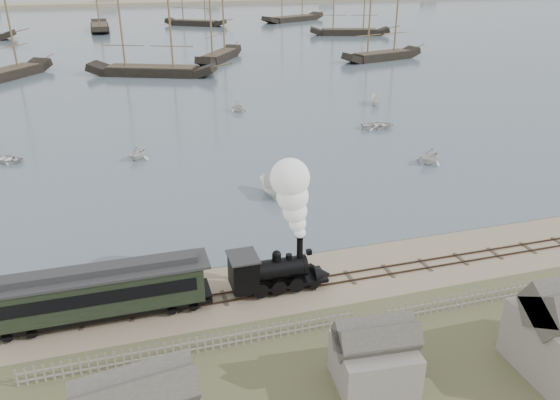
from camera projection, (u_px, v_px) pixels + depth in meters
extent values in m
plane|color=tan|center=(274.00, 274.00, 38.99)|extent=(600.00, 600.00, 0.00)
cube|color=#485867|center=(139.00, 23.00, 187.83)|extent=(600.00, 336.00, 0.06)
cube|color=#392A1F|center=(284.00, 292.00, 36.76)|extent=(120.00, 0.08, 0.12)
cube|color=#392A1F|center=(280.00, 284.00, 37.63)|extent=(120.00, 0.08, 0.12)
cube|color=#392E24|center=(282.00, 288.00, 37.22)|extent=(120.00, 1.80, 0.06)
cube|color=tan|center=(129.00, 5.00, 257.89)|extent=(500.00, 20.00, 1.80)
cube|color=black|center=(279.00, 281.00, 36.91)|extent=(6.45, 1.90, 0.24)
cylinder|color=black|center=(274.00, 270.00, 36.42)|extent=(3.98, 1.42, 1.42)
cube|color=black|center=(243.00, 272.00, 35.80)|extent=(1.71, 2.09, 2.18)
cube|color=#2F2F32|center=(243.00, 257.00, 35.34)|extent=(1.90, 2.27, 0.11)
cylinder|color=black|center=(300.00, 249.00, 36.37)|extent=(0.42, 0.42, 1.52)
sphere|color=black|center=(277.00, 255.00, 36.02)|extent=(0.61, 0.61, 0.61)
cone|color=black|center=(321.00, 275.00, 37.73)|extent=(1.33, 1.90, 1.90)
cube|color=black|center=(309.00, 252.00, 36.68)|extent=(0.33, 0.33, 0.33)
cube|color=black|center=(104.00, 309.00, 33.94)|extent=(13.31, 2.19, 0.33)
cube|color=black|center=(101.00, 291.00, 33.40)|extent=(12.36, 2.38, 2.38)
cube|color=black|center=(101.00, 299.00, 32.25)|extent=(11.41, 0.06, 0.86)
cube|color=black|center=(101.00, 278.00, 34.36)|extent=(11.41, 0.06, 0.86)
cube|color=#2F2F32|center=(98.00, 274.00, 32.90)|extent=(13.31, 2.57, 0.17)
cube|color=#2F2F32|center=(98.00, 270.00, 32.78)|extent=(11.88, 1.14, 0.43)
imported|color=silver|center=(38.00, 303.00, 35.07)|extent=(3.92, 4.25, 0.72)
imported|color=silver|center=(138.00, 153.00, 60.70)|extent=(3.84, 3.84, 1.54)
imported|color=silver|center=(270.00, 187.00, 51.50)|extent=(4.06, 1.73, 1.54)
imported|color=silver|center=(378.00, 125.00, 71.76)|extent=(3.85, 4.87, 0.91)
imported|color=silver|center=(430.00, 156.00, 59.41)|extent=(4.11, 4.30, 1.76)
imported|color=silver|center=(375.00, 100.00, 83.44)|extent=(3.93, 3.03, 1.44)
imported|color=silver|center=(6.00, 159.00, 60.01)|extent=(4.06, 4.42, 0.75)
imported|color=silver|center=(237.00, 106.00, 79.55)|extent=(3.84, 3.70, 1.56)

